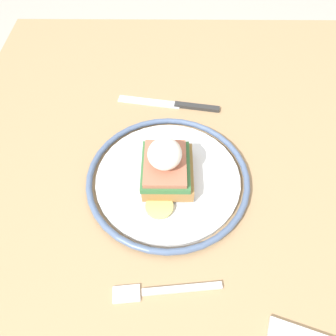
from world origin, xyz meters
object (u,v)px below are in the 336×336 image
object	(u,v)px
sandwich	(166,166)
plate	(168,178)
fork	(160,291)
knife	(177,105)

from	to	relation	value
sandwich	plate	bearing A→B (deg)	-45.41
plate	fork	xyz separation A→B (m)	(-0.18, 0.01, -0.01)
plate	knife	size ratio (longest dim) A/B	1.32
knife	plate	bearing A→B (deg)	175.05
plate	sandwich	bearing A→B (deg)	134.59
knife	fork	bearing A→B (deg)	176.14
fork	knife	world-z (taller)	knife
sandwich	fork	bearing A→B (deg)	178.06
plate	fork	size ratio (longest dim) A/B	1.84
plate	sandwich	world-z (taller)	sandwich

